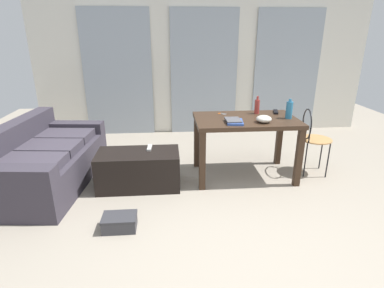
{
  "coord_description": "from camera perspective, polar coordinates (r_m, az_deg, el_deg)",
  "views": [
    {
      "loc": [
        -0.65,
        -2.0,
        1.71
      ],
      "look_at": [
        -0.36,
        1.59,
        0.41
      ],
      "focal_mm": 28.76,
      "sensor_mm": 36.0,
      "label": 1
    }
  ],
  "objects": [
    {
      "name": "bowl",
      "position": [
        3.6,
        13.18,
        4.55
      ],
      "size": [
        0.17,
        0.17,
        0.08
      ],
      "primitive_type": "ellipsoid",
      "color": "beige",
      "rests_on": "craft_table"
    },
    {
      "name": "curtains",
      "position": [
        5.49,
        2.23,
        13.01
      ],
      "size": [
        4.11,
        0.03,
        2.12
      ],
      "color": "#99A3AD",
      "rests_on": "ground"
    },
    {
      "name": "couch",
      "position": [
        4.02,
        -25.75,
        -2.87
      ],
      "size": [
        1.07,
        1.8,
        0.75
      ],
      "color": "#38333D",
      "rests_on": "ground"
    },
    {
      "name": "book_stack",
      "position": [
        3.53,
        7.82,
        4.22
      ],
      "size": [
        0.21,
        0.28,
        0.04
      ],
      "color": "#33519E",
      "rests_on": "craft_table"
    },
    {
      "name": "ground_plane",
      "position": [
        3.82,
        5.71,
        -6.91
      ],
      "size": [
        8.41,
        8.41,
        0.0
      ],
      "primitive_type": "plane",
      "color": "gray"
    },
    {
      "name": "bottle_near",
      "position": [
        3.84,
        17.58,
        6.06
      ],
      "size": [
        0.08,
        0.08,
        0.23
      ],
      "color": "teal",
      "rests_on": "craft_table"
    },
    {
      "name": "wall_back",
      "position": [
        5.56,
        2.15,
        14.78
      ],
      "size": [
        5.78,
        0.1,
        2.44
      ],
      "primitive_type": "cube",
      "color": "silver",
      "rests_on": "ground"
    },
    {
      "name": "coffee_table",
      "position": [
        3.66,
        -9.84,
        -4.66
      ],
      "size": [
        0.94,
        0.49,
        0.43
      ],
      "color": "black",
      "rests_on": "ground"
    },
    {
      "name": "bottle_far",
      "position": [
        3.98,
        11.97,
        6.84
      ],
      "size": [
        0.06,
        0.06,
        0.22
      ],
      "color": "#99332D",
      "rests_on": "craft_table"
    },
    {
      "name": "shoebox",
      "position": [
        3.0,
        -13.27,
        -13.95
      ],
      "size": [
        0.31,
        0.22,
        0.14
      ],
      "color": "#38383D",
      "rests_on": "ground"
    },
    {
      "name": "wire_chair",
      "position": [
        4.13,
        21.27,
        1.79
      ],
      "size": [
        0.39,
        0.41,
        0.84
      ],
      "color": "#B7844C",
      "rests_on": "ground"
    },
    {
      "name": "tv_remote_on_table",
      "position": [
        4.1,
        15.28,
        5.78
      ],
      "size": [
        0.1,
        0.2,
        0.02
      ],
      "primitive_type": "cube",
      "rotation": [
        0.0,
        0.0,
        -0.27
      ],
      "color": "black",
      "rests_on": "craft_table"
    },
    {
      "name": "craft_table",
      "position": [
        3.79,
        9.91,
        3.13
      ],
      "size": [
        1.23,
        0.76,
        0.75
      ],
      "color": "#382619",
      "rests_on": "ground"
    },
    {
      "name": "scissors",
      "position": [
        3.92,
        5.43,
        5.63
      ],
      "size": [
        0.11,
        0.09,
        0.0
      ],
      "color": "#9EA0A5",
      "rests_on": "craft_table"
    },
    {
      "name": "tv_remote_primary",
      "position": [
        3.67,
        -7.88,
        -0.66
      ],
      "size": [
        0.06,
        0.19,
        0.02
      ],
      "primitive_type": "cube",
      "rotation": [
        0.0,
        0.0,
        -0.05
      ],
      "color": "#B7B7B2",
      "rests_on": "coffee_table"
    }
  ]
}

